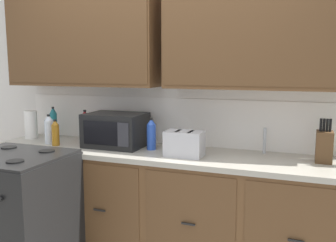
% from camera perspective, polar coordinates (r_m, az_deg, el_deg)
% --- Properties ---
extents(wall_unit, '(4.06, 0.40, 2.42)m').
position_cam_1_polar(wall_unit, '(3.04, -0.20, 9.83)').
color(wall_unit, white).
rests_on(wall_unit, ground_plane).
extents(counter_run, '(2.89, 0.64, 0.90)m').
position_cam_1_polar(counter_run, '(3.05, -1.54, -12.71)').
color(counter_run, black).
rests_on(counter_run, ground_plane).
extents(stove_range, '(0.76, 0.68, 0.95)m').
position_cam_1_polar(stove_range, '(3.01, -22.63, -13.56)').
color(stove_range, black).
rests_on(stove_range, ground_plane).
extents(microwave, '(0.48, 0.37, 0.28)m').
position_cam_1_polar(microwave, '(3.10, -8.14, -1.38)').
color(microwave, black).
rests_on(microwave, counter_run).
extents(toaster, '(0.28, 0.18, 0.19)m').
position_cam_1_polar(toaster, '(2.74, 2.57, -3.53)').
color(toaster, '#B7B7BC').
rests_on(toaster, counter_run).
extents(knife_block, '(0.11, 0.14, 0.31)m').
position_cam_1_polar(knife_block, '(2.78, 23.15, -3.61)').
color(knife_block, '#52361E').
rests_on(knife_block, counter_run).
extents(sink_faucet, '(0.02, 0.02, 0.20)m').
position_cam_1_polar(sink_faucet, '(2.92, 14.82, -2.98)').
color(sink_faucet, '#B2B5BA').
rests_on(sink_faucet, counter_run).
extents(paper_towel_roll, '(0.12, 0.12, 0.26)m').
position_cam_1_polar(paper_towel_roll, '(3.65, -20.54, -0.52)').
color(paper_towel_roll, white).
rests_on(paper_towel_roll, counter_run).
extents(bottle_red, '(0.07, 0.07, 0.29)m').
position_cam_1_polar(bottle_red, '(3.34, -12.77, -0.81)').
color(bottle_red, maroon).
rests_on(bottle_red, counter_run).
extents(bottle_amber, '(0.06, 0.06, 0.22)m').
position_cam_1_polar(bottle_amber, '(3.25, -17.13, -1.77)').
color(bottle_amber, '#9E6619').
rests_on(bottle_amber, counter_run).
extents(bottle_blue, '(0.07, 0.07, 0.26)m').
position_cam_1_polar(bottle_blue, '(2.95, -2.61, -2.07)').
color(bottle_blue, blue).
rests_on(bottle_blue, counter_run).
extents(bottle_teal, '(0.07, 0.07, 0.30)m').
position_cam_1_polar(bottle_teal, '(3.57, -17.40, -0.32)').
color(bottle_teal, '#1E707A').
rests_on(bottle_teal, counter_run).
extents(bottle_clear, '(0.08, 0.08, 0.26)m').
position_cam_1_polar(bottle_clear, '(3.35, -18.04, -1.25)').
color(bottle_clear, silver).
rests_on(bottle_clear, counter_run).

